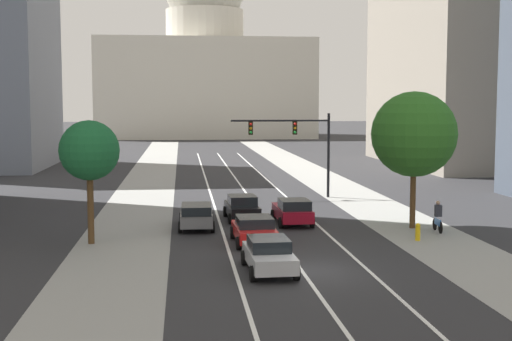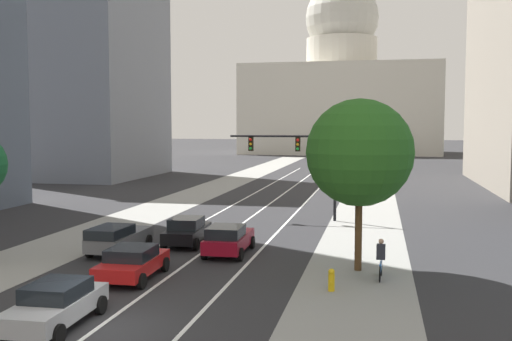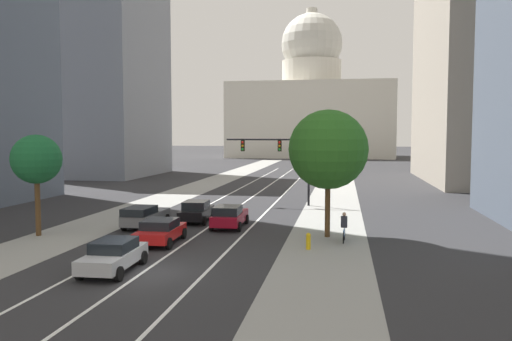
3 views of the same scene
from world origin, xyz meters
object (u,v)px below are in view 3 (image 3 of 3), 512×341
at_px(car_black, 196,211).
at_px(fire_hydrant, 308,241).
at_px(street_tree_mid_left, 36,160).
at_px(capitol_building, 311,106).
at_px(car_red, 160,231).
at_px(car_gray, 144,216).
at_px(car_silver, 113,255).
at_px(traffic_signal_mast, 282,154).
at_px(car_crimson, 229,216).
at_px(street_tree_near_right, 328,150).
at_px(cyclist, 344,227).

bearing_deg(car_black, fire_hydrant, -133.78).
bearing_deg(car_black, street_tree_mid_left, 125.49).
height_order(capitol_building, car_red, capitol_building).
distance_m(car_gray, car_silver, 10.90).
xyz_separation_m(car_gray, traffic_signal_mast, (7.73, 12.23, 3.68)).
distance_m(fire_hydrant, street_tree_mid_left, 17.07).
distance_m(capitol_building, street_tree_mid_left, 113.35).
xyz_separation_m(capitol_building, car_red, (-1.39, -113.39, -13.19)).
height_order(car_red, fire_hydrant, car_red).
relative_size(capitol_building, fire_hydrant, 47.27).
height_order(car_red, street_tree_mid_left, street_tree_mid_left).
relative_size(car_crimson, car_red, 1.01).
xyz_separation_m(car_black, street_tree_mid_left, (-8.13, -6.38, 3.88)).
bearing_deg(street_tree_near_right, car_silver, -134.62).
relative_size(car_black, street_tree_mid_left, 0.67).
distance_m(car_gray, cyclist, 13.31).
bearing_deg(traffic_signal_mast, cyclist, -69.89).
bearing_deg(cyclist, car_crimson, 69.89).
xyz_separation_m(car_red, traffic_signal_mast, (4.93, 16.77, 3.74)).
distance_m(car_red, street_tree_mid_left, 9.06).
relative_size(car_crimson, street_tree_near_right, 0.56).
distance_m(car_crimson, car_red, 6.05).
bearing_deg(car_red, cyclist, -80.08).
bearing_deg(street_tree_mid_left, car_crimson, 22.63).
xyz_separation_m(fire_hydrant, cyclist, (1.89, 2.26, 0.39)).
bearing_deg(fire_hydrant, car_crimson, 135.54).
xyz_separation_m(car_crimson, street_tree_near_right, (6.51, -1.93, 4.50)).
bearing_deg(street_tree_near_right, car_black, 157.95).
xyz_separation_m(car_crimson, car_silver, (-2.80, -11.36, -0.04)).
bearing_deg(capitol_building, car_gray, -92.20).
bearing_deg(car_silver, car_crimson, -15.66).
bearing_deg(car_gray, car_crimson, -80.58).
xyz_separation_m(car_black, traffic_signal_mast, (4.93, 9.57, 3.70)).
xyz_separation_m(car_red, car_black, (0.00, 7.20, 0.05)).
relative_size(car_crimson, car_gray, 0.93).
bearing_deg(street_tree_mid_left, car_black, 38.15).
bearing_deg(car_black, capitol_building, -3.41).
bearing_deg(fire_hydrant, car_gray, 157.33).
distance_m(car_silver, fire_hydrant, 10.25).
distance_m(fire_hydrant, street_tree_near_right, 6.06).
bearing_deg(car_black, car_crimson, -125.92).
bearing_deg(capitol_building, car_black, -90.75).
bearing_deg(capitol_building, street_tree_mid_left, -94.83).
height_order(capitol_building, cyclist, capitol_building).
relative_size(cyclist, street_tree_mid_left, 0.28).
height_order(car_red, car_black, car_black).
bearing_deg(fire_hydrant, street_tree_near_right, 75.81).
relative_size(car_crimson, car_silver, 0.99).
height_order(car_black, fire_hydrant, car_black).
bearing_deg(car_crimson, car_silver, 164.96).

